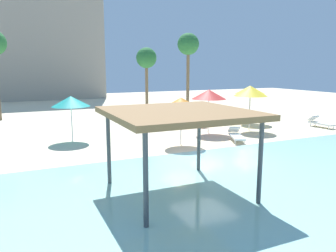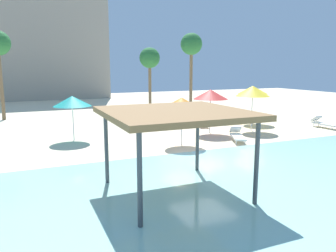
% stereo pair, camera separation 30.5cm
% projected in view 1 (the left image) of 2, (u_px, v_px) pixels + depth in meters
% --- Properties ---
extents(ground_plane, '(80.00, 80.00, 0.00)m').
position_uv_depth(ground_plane, '(204.00, 160.00, 14.74)').
color(ground_plane, beige).
extents(lagoon_water, '(44.00, 13.50, 0.04)m').
position_uv_depth(lagoon_water, '(292.00, 203.00, 10.04)').
color(lagoon_water, '#99D1C6').
rests_on(lagoon_water, ground).
extents(shade_pavilion, '(4.33, 4.33, 2.76)m').
position_uv_depth(shade_pavilion, '(178.00, 116.00, 10.45)').
color(shade_pavilion, '#42474C').
rests_on(shade_pavilion, ground).
extents(beach_umbrella_orange_0, '(2.07, 2.07, 2.54)m').
position_uv_depth(beach_umbrella_orange_0, '(181.00, 103.00, 17.36)').
color(beach_umbrella_orange_0, silver).
rests_on(beach_umbrella_orange_0, ground).
extents(beach_umbrella_yellow_1, '(2.18, 2.18, 2.86)m').
position_uv_depth(beach_umbrella_yellow_1, '(251.00, 92.00, 21.38)').
color(beach_umbrella_yellow_1, silver).
rests_on(beach_umbrella_yellow_1, ground).
extents(beach_umbrella_yellow_5, '(2.17, 2.17, 2.77)m').
position_uv_depth(beach_umbrella_yellow_5, '(250.00, 90.00, 24.27)').
color(beach_umbrella_yellow_5, silver).
rests_on(beach_umbrella_yellow_5, ground).
extents(beach_umbrella_red_6, '(2.17, 2.17, 2.74)m').
position_uv_depth(beach_umbrella_red_6, '(209.00, 94.00, 20.54)').
color(beach_umbrella_red_6, silver).
rests_on(beach_umbrella_red_6, ground).
extents(beach_umbrella_teal_7, '(2.10, 2.10, 2.53)m').
position_uv_depth(beach_umbrella_teal_7, '(71.00, 101.00, 18.32)').
color(beach_umbrella_teal_7, silver).
rests_on(beach_umbrella_teal_7, ground).
extents(lounge_chair_0, '(1.25, 1.98, 0.74)m').
position_uv_depth(lounge_chair_0, '(200.00, 121.00, 23.47)').
color(lounge_chair_0, white).
rests_on(lounge_chair_0, ground).
extents(lounge_chair_1, '(1.31, 1.98, 0.74)m').
position_uv_depth(lounge_chair_1, '(236.00, 135.00, 18.67)').
color(lounge_chair_1, white).
rests_on(lounge_chair_1, ground).
extents(lounge_chair_2, '(0.69, 1.92, 0.74)m').
position_uv_depth(lounge_chair_2, '(320.00, 122.00, 22.95)').
color(lounge_chair_2, white).
rests_on(lounge_chair_2, ground).
extents(palm_tree_1, '(1.90, 1.90, 5.91)m').
position_uv_depth(palm_tree_1, '(146.00, 59.00, 30.59)').
color(palm_tree_1, brown).
rests_on(palm_tree_1, ground).
extents(palm_tree_3, '(1.90, 1.90, 7.06)m').
position_uv_depth(palm_tree_3, '(188.00, 46.00, 29.01)').
color(palm_tree_3, brown).
rests_on(palm_tree_3, ground).
extents(hotel_block_0, '(16.64, 9.34, 16.42)m').
position_uv_depth(hotel_block_0, '(34.00, 36.00, 43.81)').
color(hotel_block_0, '#9E9384').
rests_on(hotel_block_0, ground).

